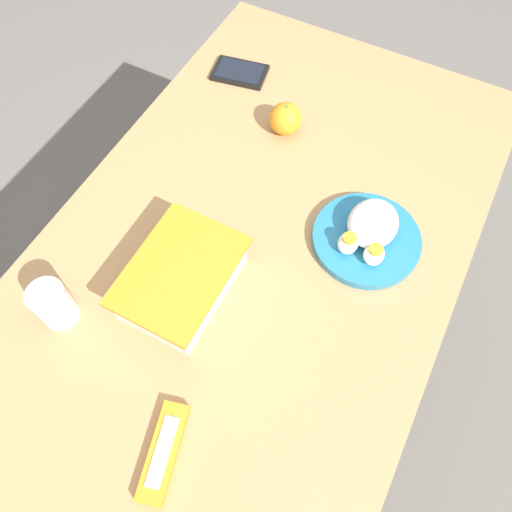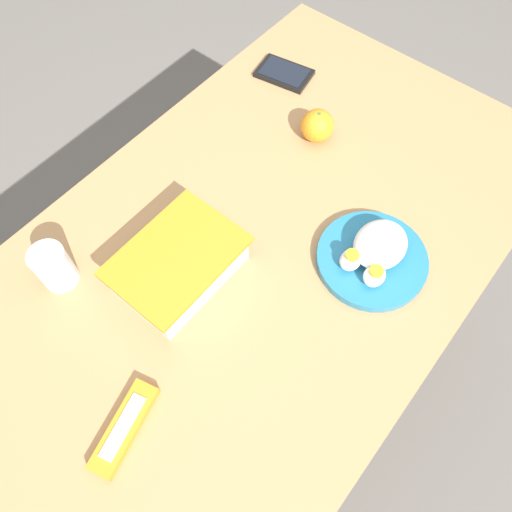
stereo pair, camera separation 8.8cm
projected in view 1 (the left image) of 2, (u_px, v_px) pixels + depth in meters
ground_plane at (254, 367)px, 1.60m from camera, size 10.00×10.00×0.00m
table at (253, 268)px, 1.01m from camera, size 1.26×0.74×0.77m
food_container at (182, 280)px, 0.86m from camera, size 0.22×0.16×0.07m
orange_fruit at (286, 119)px, 1.04m from camera, size 0.07×0.07×0.07m
rice_plate at (368, 234)px, 0.91m from camera, size 0.20×0.20×0.07m
candy_bar at (164, 452)px, 0.74m from camera, size 0.15×0.08×0.02m
cell_phone at (240, 72)px, 1.15m from camera, size 0.10×0.13×0.01m
drinking_glass at (53, 305)px, 0.82m from camera, size 0.06×0.06×0.09m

